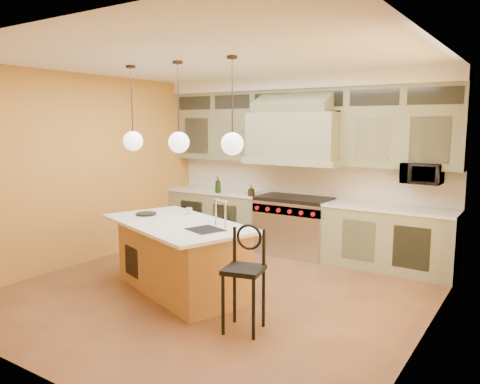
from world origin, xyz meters
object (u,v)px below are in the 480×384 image
Objects in this scene: range at (294,225)px; kitchen_island at (181,256)px; microwave at (422,173)px; counter_stool at (245,272)px.

kitchen_island is at bearing -99.37° from range.
microwave is at bearing 3.12° from range.
microwave reaches higher than kitchen_island.
range is at bearing -176.88° from microwave.
kitchen_island is 2.15× the size of counter_stool.
counter_stool reaches higher than range.
counter_stool is 3.29m from microwave.
counter_stool is (0.89, -2.89, 0.14)m from range.
range is 0.50× the size of kitchen_island.
counter_stool is 2.04× the size of microwave.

